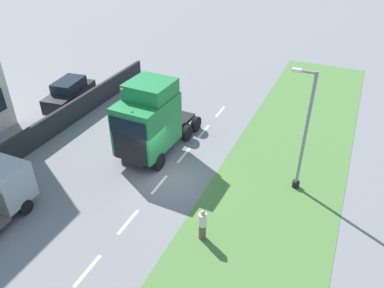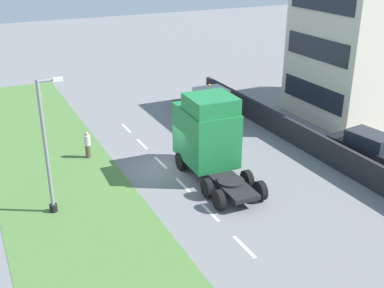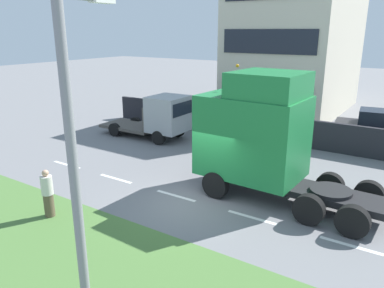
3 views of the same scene
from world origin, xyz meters
TOP-DOWN VIEW (x-y plane):
  - ground_plane at (0.00, 0.00)m, footprint 120.00×120.00m
  - grass_verge at (-6.00, 0.00)m, footprint 7.00×44.00m
  - lane_markings at (0.00, -0.70)m, footprint 0.16×17.80m
  - boundary_wall at (9.00, 0.00)m, footprint 0.25×24.00m
  - building_block at (18.60, 2.58)m, footprint 12.08×7.42m
  - lorry_cab at (1.88, -1.61)m, footprint 2.94×6.97m
  - flatbed_truck at (5.96, 6.16)m, footprint 2.25×5.60m
  - parked_car at (10.80, -4.82)m, footprint 2.44×4.85m
  - lamp_post at (-6.89, -2.02)m, footprint 1.31×0.39m
  - pedestrian at (-3.72, 3.56)m, footprint 0.39×0.39m

SIDE VIEW (x-z plane):
  - ground_plane at x=0.00m, z-range 0.00..0.00m
  - lane_markings at x=0.00m, z-range 0.00..0.00m
  - grass_verge at x=-6.00m, z-range 0.00..0.01m
  - boundary_wall at x=9.00m, z-range 0.00..1.57m
  - pedestrian at x=-3.72m, z-range -0.02..1.69m
  - parked_car at x=10.80m, z-range -0.03..2.09m
  - flatbed_truck at x=5.96m, z-range 0.07..2.66m
  - lorry_cab at x=1.88m, z-range -0.06..4.83m
  - lamp_post at x=-6.89m, z-range -0.34..6.42m
  - building_block at x=18.60m, z-range -0.54..11.78m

